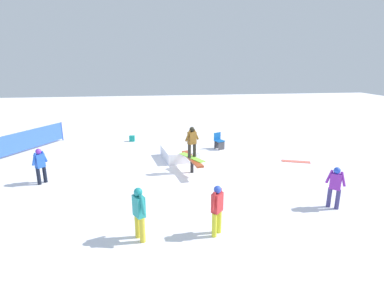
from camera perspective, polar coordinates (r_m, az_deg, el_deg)
The scene contains 12 objects.
ground_plane at distance 12.81m, azimuth -0.00°, elevation -5.44°, with size 60.00×60.00×0.00m, color white.
rail_feature at distance 12.62m, azimuth -0.00°, elevation -3.07°, with size 2.21×0.66×0.66m.
snow_kicker_ramp at distance 14.54m, azimuth -2.41°, elevation -1.81°, with size 1.80×1.50×0.51m, color white.
main_rider_on_rail at distance 12.40m, azimuth -0.00°, elevation 0.21°, with size 1.46×0.96×1.33m.
bystander_purple at distance 10.59m, azimuth 25.60°, elevation -7.13°, with size 0.46×0.51×1.39m.
bystander_blue at distance 12.83m, azimuth -26.95°, elevation -3.44°, with size 0.55×0.46×1.40m.
bystander_teal at distance 8.05m, azimuth -10.05°, elevation -12.48°, with size 0.63×0.41×1.48m.
bystander_red at distance 8.19m, azimuth 4.81°, elevation -11.98°, with size 0.48×0.46×1.43m.
loose_snowboard_coral at distance 14.95m, azimuth 19.17°, elevation -3.17°, with size 1.28×0.28×0.02m, color #F56A58.
folding_chair at distance 16.14m, azimuth 5.14°, elevation 0.49°, with size 0.59×0.59×0.88m.
backpack_on_snow at distance 18.03m, azimuth -11.35°, elevation 1.04°, with size 0.30×0.22×0.34m, color teal.
safety_fence at distance 17.68m, azimuth -29.69°, elevation 0.43°, with size 4.80×2.74×1.10m.
Camera 1 is at (11.85, -1.63, 4.57)m, focal length 28.00 mm.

